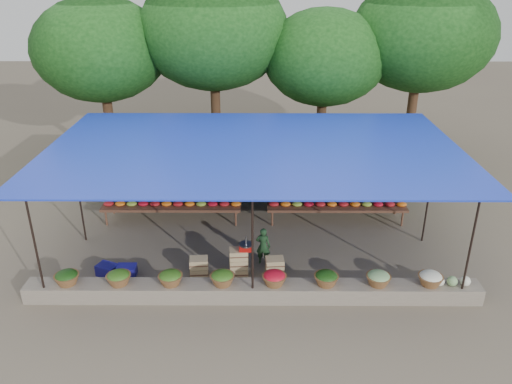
{
  "coord_description": "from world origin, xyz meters",
  "views": [
    {
      "loc": [
        0.12,
        -12.42,
        7.1
      ],
      "look_at": [
        0.06,
        0.2,
        1.42
      ],
      "focal_mm": 35.0,
      "sensor_mm": 36.0,
      "label": 1
    }
  ],
  "objects_px": {
    "crate_counter": "(238,265)",
    "vendor_seated": "(263,246)",
    "weighing_scale": "(246,246)",
    "blue_crate_back": "(127,271)",
    "blue_crate_front": "(107,270)"
  },
  "relations": [
    {
      "from": "blue_crate_back",
      "to": "crate_counter",
      "type": "bearing_deg",
      "value": -0.73
    },
    {
      "from": "blue_crate_back",
      "to": "blue_crate_front",
      "type": "bearing_deg",
      "value": 176.24
    },
    {
      "from": "crate_counter",
      "to": "blue_crate_back",
      "type": "height_order",
      "value": "crate_counter"
    },
    {
      "from": "blue_crate_back",
      "to": "vendor_seated",
      "type": "bearing_deg",
      "value": 9.16
    },
    {
      "from": "vendor_seated",
      "to": "blue_crate_back",
      "type": "distance_m",
      "value": 3.51
    },
    {
      "from": "blue_crate_front",
      "to": "vendor_seated",
      "type": "bearing_deg",
      "value": 31.25
    },
    {
      "from": "crate_counter",
      "to": "blue_crate_front",
      "type": "bearing_deg",
      "value": 179.37
    },
    {
      "from": "crate_counter",
      "to": "vendor_seated",
      "type": "bearing_deg",
      "value": 42.98
    },
    {
      "from": "weighing_scale",
      "to": "vendor_seated",
      "type": "bearing_deg",
      "value": 54.49
    },
    {
      "from": "crate_counter",
      "to": "weighing_scale",
      "type": "bearing_deg",
      "value": 0.0
    },
    {
      "from": "weighing_scale",
      "to": "crate_counter",
      "type": "bearing_deg",
      "value": -180.0
    },
    {
      "from": "crate_counter",
      "to": "blue_crate_front",
      "type": "relative_size",
      "value": 4.87
    },
    {
      "from": "vendor_seated",
      "to": "blue_crate_front",
      "type": "bearing_deg",
      "value": 21.71
    },
    {
      "from": "weighing_scale",
      "to": "blue_crate_front",
      "type": "height_order",
      "value": "weighing_scale"
    },
    {
      "from": "weighing_scale",
      "to": "blue_crate_front",
      "type": "distance_m",
      "value": 3.59
    }
  ]
}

